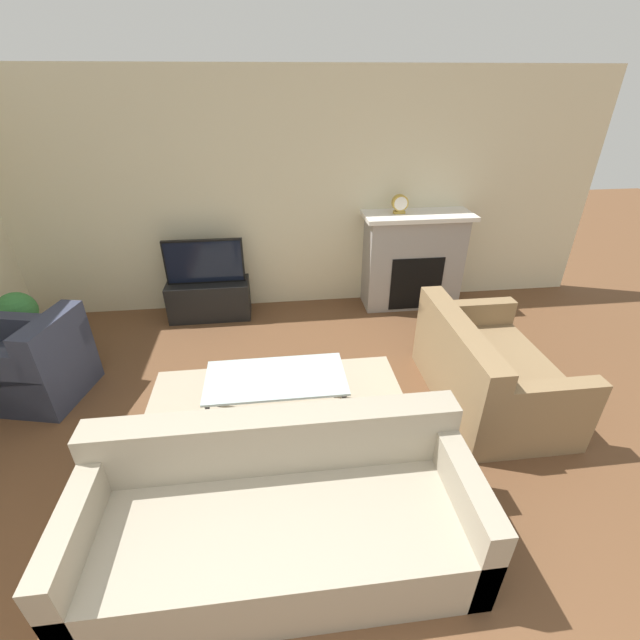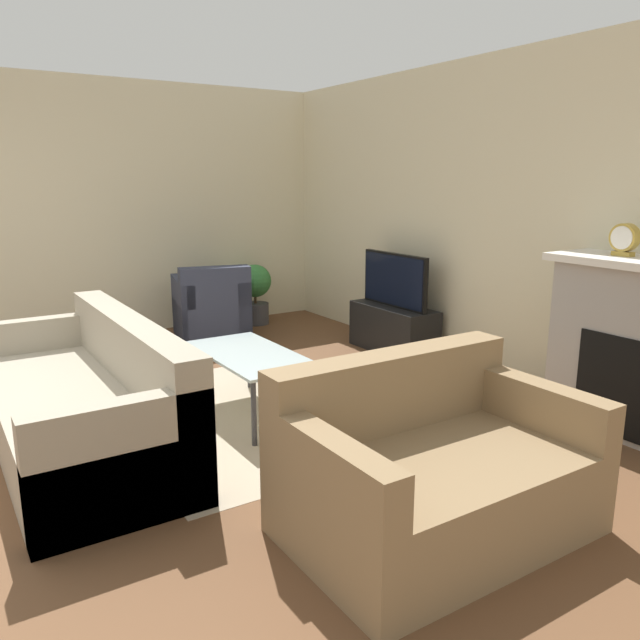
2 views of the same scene
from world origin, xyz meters
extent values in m
cube|color=beige|center=(0.00, 4.54, 1.35)|extent=(8.44, 0.06, 2.70)
cube|color=beige|center=(-2.75, 2.25, 1.35)|extent=(0.06, 7.51, 2.70)
cube|color=#B7A88E|center=(0.19, 2.23, 0.00)|extent=(2.33, 1.77, 0.00)
cube|color=black|center=(1.94, 4.06, 0.37)|extent=(0.64, 0.01, 0.66)
cube|color=black|center=(-0.56, 4.23, 0.23)|extent=(0.96, 0.40, 0.46)
cube|color=black|center=(-0.56, 4.23, 0.72)|extent=(0.90, 0.05, 0.52)
cube|color=black|center=(-0.56, 4.20, 0.72)|extent=(0.86, 0.01, 0.48)
cube|color=#9E937F|center=(0.17, 1.08, 0.21)|extent=(2.26, 0.91, 0.42)
cube|color=#9E937F|center=(0.17, 1.43, 0.62)|extent=(2.26, 0.20, 0.40)
cube|color=#9E937F|center=(-0.89, 1.08, 0.33)|extent=(0.14, 0.91, 0.66)
cube|color=#9E937F|center=(1.23, 1.08, 0.33)|extent=(0.14, 0.91, 0.66)
cube|color=#8C704C|center=(2.09, 2.34, 0.21)|extent=(0.95, 1.44, 0.42)
cube|color=#8C704C|center=(1.72, 2.34, 0.62)|extent=(0.20, 1.44, 0.40)
cube|color=#8C704C|center=(2.09, 1.69, 0.33)|extent=(0.95, 0.14, 0.66)
cube|color=#8C704C|center=(2.09, 2.99, 0.33)|extent=(0.95, 0.14, 0.66)
cube|color=#33384C|center=(-2.01, 2.90, 0.21)|extent=(1.01, 0.89, 0.42)
cube|color=#33384C|center=(-1.68, 2.82, 0.62)|extent=(0.35, 0.73, 0.40)
cube|color=#33384C|center=(-1.95, 3.18, 0.33)|extent=(0.88, 0.33, 0.66)
cube|color=#33384C|center=(-2.08, 2.62, 0.33)|extent=(0.88, 0.33, 0.66)
cylinder|color=#333338|center=(-0.34, 2.04, 0.22)|extent=(0.04, 0.04, 0.44)
cylinder|color=#333338|center=(0.71, 2.04, 0.22)|extent=(0.04, 0.04, 0.44)
cylinder|color=#333338|center=(-0.34, 2.53, 0.22)|extent=(0.04, 0.04, 0.44)
cylinder|color=#333338|center=(0.71, 2.53, 0.22)|extent=(0.04, 0.04, 0.44)
cube|color=silver|center=(0.19, 2.28, 0.45)|extent=(1.13, 0.57, 0.02)
cylinder|color=#47474C|center=(-2.38, 3.62, 0.12)|extent=(0.31, 0.31, 0.25)
cylinder|color=#4C3823|center=(-2.38, 3.62, 0.30)|extent=(0.03, 0.03, 0.11)
sphere|color=#387F3D|center=(-2.38, 3.62, 0.51)|extent=(0.38, 0.38, 0.38)
cube|color=#B79338|center=(1.72, 4.29, 1.20)|extent=(0.13, 0.07, 0.03)
cylinder|color=#B79338|center=(1.72, 4.29, 1.31)|extent=(0.19, 0.07, 0.19)
cylinder|color=white|center=(1.72, 4.25, 1.31)|extent=(0.15, 0.00, 0.15)
camera|label=1|loc=(0.21, -0.51, 2.57)|focal=24.00mm
camera|label=2|loc=(4.10, 0.37, 1.69)|focal=35.00mm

